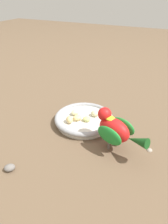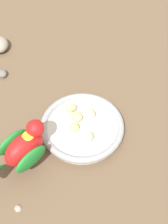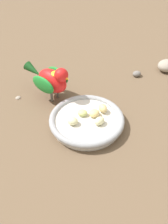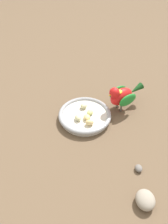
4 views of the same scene
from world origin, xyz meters
The scene contains 11 objects.
ground_plane centered at (0.00, 0.00, 0.00)m, with size 4.00×4.00×0.00m, color brown.
feeding_bowl centered at (-0.01, -0.02, 0.02)m, with size 0.19×0.19×0.03m.
apple_piece_0 centered at (0.02, 0.02, 0.03)m, with size 0.03×0.02×0.02m, color #E5C67F.
apple_piece_1 centered at (0.02, -0.02, 0.03)m, with size 0.03×0.02×0.02m, color beige.
apple_piece_2 centered at (-0.03, -0.01, 0.03)m, with size 0.02×0.02×0.02m, color #C6D17A.
apple_piece_3 centered at (-0.04, -0.05, 0.03)m, with size 0.03×0.02×0.02m, color beige.
apple_piece_4 centered at (0.00, 0.00, 0.03)m, with size 0.03×0.02×0.02m, color #E5C67F.
parrot centered at (-0.14, 0.05, 0.07)m, with size 0.16×0.10×0.12m.
rock_large centered at (0.15, 0.31, 0.02)m, with size 0.06×0.05×0.04m, color gray.
pebble_0 centered at (0.06, 0.25, 0.01)m, with size 0.03×0.02×0.02m, color slate.
pebble_1 centered at (-0.24, 0.02, 0.00)m, with size 0.02×0.01×0.01m, color gray.
Camera 3 is at (0.16, -0.53, 0.53)m, focal length 46.66 mm.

